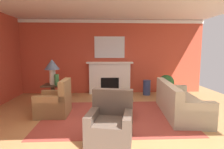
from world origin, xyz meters
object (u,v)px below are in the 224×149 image
Objects in this scene: vase_on_side_table at (57,80)px; armchair_facing_fireplace at (110,126)px; vase_tall_corner at (147,88)px; coffee_table at (114,104)px; sofa at (179,104)px; armchair_near_window at (55,104)px; potted_plant at (166,84)px; side_table at (53,94)px; fireplace at (110,79)px; mantel_mirror at (110,47)px; table_lamp at (52,67)px.

armchair_facing_fireplace is at bearing -54.23° from vase_on_side_table.
coffee_table is at bearing -121.52° from vase_tall_corner.
sofa is 3.29m from armchair_near_window.
armchair_near_window is 3.92m from potted_plant.
side_table is at bearing 108.20° from armchair_near_window.
fireplace is 1.89× the size of armchair_near_window.
vase_tall_corner is at bearing 98.90° from sofa.
armchair_near_window is 0.72m from side_table.
coffee_table is at bearing -6.55° from armchair_near_window.
coffee_table is 2.71m from potted_plant.
vase_on_side_table reaches higher than potted_plant.
mantel_mirror is 1.69× the size of side_table.
side_table is (-1.75, -1.72, -0.19)m from fireplace.
vase_on_side_table is (0.15, -0.12, -0.37)m from table_lamp.
potted_plant is (2.13, 3.16, 0.19)m from armchair_facing_fireplace.
mantel_mirror is at bearing 156.89° from potted_plant.
mantel_mirror is at bearing 46.32° from side_table.
sofa is 3.81× the size of vase_tall_corner.
table_lamp is 1.31× the size of vase_tall_corner.
armchair_facing_fireplace is 1.14× the size of potted_plant.
potted_plant is (1.99, 1.83, 0.16)m from coffee_table.
armchair_near_window is (-1.53, -2.52, -1.52)m from mantel_mirror.
mantel_mirror is 1.25× the size of armchair_near_window.
sofa is 3.48m from vase_on_side_table.
fireplace is 2.15m from potted_plant.
mantel_mirror reaches higher than armchair_near_window.
vase_tall_corner is at bearing 58.48° from coffee_table.
table_lamp reaches higher than armchair_facing_fireplace.
sofa is at bearing -56.18° from mantel_mirror.
mantel_mirror is 2.61m from table_lamp.
vase_tall_corner is (-0.35, 2.21, -0.01)m from sofa.
table_lamp is at bearing -165.48° from potted_plant.
fireplace is at bearing 44.38° from side_table.
table_lamp is at bearing 108.20° from armchair_near_window.
armchair_near_window is 2.06m from armchair_facing_fireplace.
armchair_facing_fireplace is at bearing -53.15° from side_table.
table_lamp reaches higher than coffee_table.
potted_plant is (3.77, 0.98, -0.73)m from table_lamp.
potted_plant is at bearing -20.15° from fireplace.
vase_on_side_table is at bearing -38.66° from side_table.
sofa is 2.62× the size of potted_plant.
table_lamp is (-1.77, 0.86, 0.89)m from coffee_table.
potted_plant is at bearing 42.60° from coffee_table.
fireplace is at bearing 168.04° from vase_tall_corner.
vase_on_side_table is at bearing -153.03° from vase_tall_corner.
armchair_near_window is at bearing -82.50° from vase_on_side_table.
armchair_near_window is 1.66× the size of vase_tall_corner.
table_lamp is 0.41m from vase_on_side_table.
mantel_mirror is 3.31m from armchair_near_window.
armchair_facing_fireplace is at bearing -95.87° from coffee_table.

